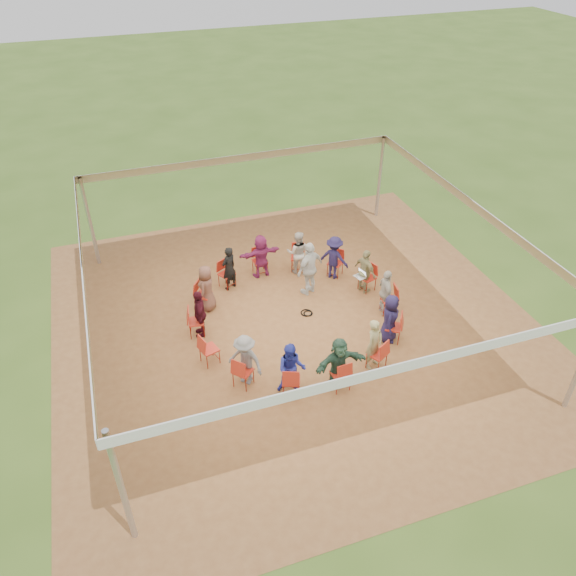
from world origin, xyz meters
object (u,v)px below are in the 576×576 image
object	(u,v)px
person_seated_1	(334,258)
person_seated_3	(261,256)
standing_person	(310,268)
chair_2	(298,258)
person_seated_8	(291,369)
person_seated_9	(339,363)
person_seated_0	(365,271)
laptop	(361,275)
person_seated_4	(229,268)
chair_5	(204,295)
person_seated_2	(298,252)
person_seated_6	(200,313)
person_seated_7	(245,360)
chair_9	(291,381)
person_seated_12	(386,293)
chair_3	(260,261)
chair_6	(196,322)
person_seated_5	(207,288)
chair_1	(335,263)
person_seated_11	(390,318)
chair_8	(243,371)
cable_coil	(307,313)
chair_0	(367,278)
person_seated_10	(374,344)
chair_11	(377,354)
chair_13	(389,300)
chair_7	(209,349)
chair_10	(340,374)

from	to	relation	value
person_seated_1	person_seated_3	world-z (taller)	same
standing_person	chair_2	bearing A→B (deg)	-121.26
person_seated_1	person_seated_8	world-z (taller)	same
person_seated_8	person_seated_9	size ratio (longest dim) A/B	1.00
person_seated_0	laptop	bearing A→B (deg)	90.00
person_seated_4	chair_5	bearing A→B (deg)	7.21
person_seated_2	person_seated_9	world-z (taller)	same
person_seated_6	person_seated_7	distance (m)	2.25
chair_9	person_seated_7	world-z (taller)	person_seated_7
person_seated_4	person_seated_12	distance (m)	4.68
chair_3	person_seated_0	xyz separation A→B (m)	(2.68, -1.95, 0.27)
person_seated_6	person_seated_12	bearing A→B (deg)	90.00
chair_6	person_seated_4	world-z (taller)	person_seated_4
person_seated_4	person_seated_7	size ratio (longest dim) A/B	1.00
person_seated_1	person_seated_6	bearing A→B (deg)	64.29
chair_9	person_seated_8	xyz separation A→B (m)	(0.04, 0.11, 0.27)
person_seated_2	person_seated_7	bearing A→B (deg)	77.14
person_seated_5	laptop	distance (m)	4.54
chair_1	person_seated_4	xyz separation A→B (m)	(-3.29, 0.40, 0.27)
chair_6	person_seated_5	size ratio (longest dim) A/B	0.63
person_seated_1	person_seated_11	xyz separation A→B (m)	(0.24, -3.23, 0.00)
chair_3	person_seated_4	bearing A→B (deg)	18.51
person_seated_12	chair_8	bearing A→B (deg)	116.34
person_seated_5	person_seated_0	bearing A→B (deg)	115.71
person_seated_2	person_seated_6	size ratio (longest dim) A/B	1.00
person_seated_7	chair_5	bearing A→B (deg)	143.05
person_seated_3	standing_person	size ratio (longest dim) A/B	0.83
person_seated_5	cable_coil	xyz separation A→B (m)	(2.62, -1.18, -0.70)
person_seated_2	person_seated_9	distance (m)	5.06
chair_6	person_seated_5	distance (m)	1.22
person_seated_2	person_seated_7	xyz separation A→B (m)	(-2.86, -4.18, 0.00)
person_seated_11	laptop	bearing A→B (deg)	29.50
chair_0	person_seated_11	xyz separation A→B (m)	(-0.45, -2.26, 0.27)
chair_1	person_seated_10	world-z (taller)	person_seated_10
chair_3	person_seated_6	bearing A→B (deg)	40.19
person_seated_7	chair_11	bearing A→B (deg)	36.95
chair_13	person_seated_8	distance (m)	4.16
chair_13	person_seated_2	distance (m)	3.33
standing_person	person_seated_12	bearing A→B (deg)	108.33
chair_7	person_seated_1	size ratio (longest dim) A/B	0.63
chair_3	chair_11	size ratio (longest dim) A/B	1.00
chair_6	cable_coil	world-z (taller)	chair_6
chair_6	person_seated_6	size ratio (longest dim) A/B	0.63
person_seated_0	person_seated_10	world-z (taller)	same
chair_10	person_seated_6	xyz separation A→B (m)	(-2.77, 3.10, 0.27)
person_seated_8	person_seated_12	bearing A→B (deg)	51.43
chair_3	person_seated_3	world-z (taller)	person_seated_3
person_seated_1	cable_coil	xyz separation A→B (m)	(-1.43, -1.48, -0.70)
person_seated_2	person_seated_8	size ratio (longest dim) A/B	1.00
person_seated_6	person_seated_12	size ratio (longest dim) A/B	1.00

